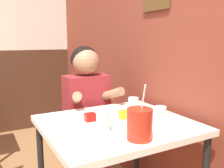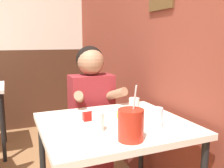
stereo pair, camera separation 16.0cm
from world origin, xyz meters
name	(u,v)px [view 1 (the left image)]	position (x,y,z in m)	size (l,w,h in m)	color
brick_wall_right	(115,28)	(1.18, 1.36, 1.35)	(0.08, 4.72, 2.70)	brown
main_table	(117,135)	(0.67, 0.43, 0.67)	(0.85, 0.76, 0.75)	beige
person_seated	(87,115)	(0.71, 0.98, 0.64)	(0.42, 0.41, 1.19)	maroon
cocktail_pitcher	(140,124)	(0.63, 0.15, 0.83)	(0.13, 0.13, 0.27)	#B22819
glass_near_pitcher	(160,116)	(0.85, 0.25, 0.81)	(0.07, 0.07, 0.11)	silver
glass_center	(104,122)	(0.53, 0.33, 0.80)	(0.06, 0.06, 0.10)	silver
glass_far_side	(133,105)	(0.87, 0.56, 0.80)	(0.07, 0.07, 0.10)	silver
condiment_ketchup	(90,117)	(0.53, 0.52, 0.78)	(0.06, 0.04, 0.05)	#B7140F
condiment_mustard	(124,114)	(0.74, 0.46, 0.78)	(0.06, 0.04, 0.05)	yellow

